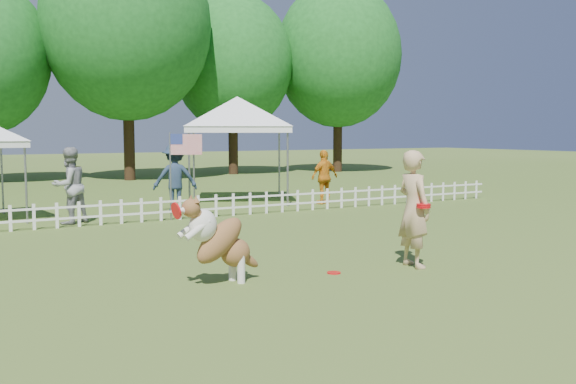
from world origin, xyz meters
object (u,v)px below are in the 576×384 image
object	(u,v)px
spectator_a	(69,186)
handler	(414,209)
frisbee_on_turf	(334,273)
spectator_c	(324,177)
spectator_b	(175,178)
dog	(221,240)
canopy_tent_right	(238,151)
flag_pole	(170,176)

from	to	relation	value
spectator_a	handler	bearing A→B (deg)	91.38
frisbee_on_turf	spectator_c	size ratio (longest dim) A/B	0.13
frisbee_on_turf	spectator_b	distance (m)	8.95
dog	spectator_b	distance (m)	9.01
spectator_a	spectator_b	world-z (taller)	spectator_b
frisbee_on_turf	spectator_b	size ratio (longest dim) A/B	0.12
frisbee_on_turf	spectator_c	distance (m)	9.89
canopy_tent_right	spectator_b	xyz separation A→B (m)	(-2.61, -1.38, -0.69)
dog	frisbee_on_turf	distance (m)	1.97
canopy_tent_right	spectator_a	world-z (taller)	canopy_tent_right
frisbee_on_turf	spectator_b	world-z (taller)	spectator_b
handler	spectator_a	distance (m)	8.91
handler	frisbee_on_turf	distance (m)	1.73
canopy_tent_right	spectator_c	world-z (taller)	canopy_tent_right
spectator_a	spectator_b	bearing A→B (deg)	174.99
spectator_a	spectator_c	distance (m)	7.76
dog	spectator_c	distance (m)	10.79
spectator_a	spectator_b	distance (m)	3.27
dog	flag_pole	distance (m)	7.23
handler	flag_pole	xyz separation A→B (m)	(-1.54, 7.45, 0.15)
dog	spectator_c	world-z (taller)	spectator_c
handler	spectator_c	world-z (taller)	handler
flag_pole	spectator_c	distance (m)	5.50
handler	canopy_tent_right	xyz separation A→B (m)	(1.78, 10.49, 0.67)
canopy_tent_right	spectator_a	distance (m)	6.24
spectator_a	spectator_c	world-z (taller)	spectator_a
frisbee_on_turf	spectator_b	bearing A→B (deg)	86.11
spectator_a	canopy_tent_right	bearing A→B (deg)	178.91
flag_pole	dog	bearing A→B (deg)	-79.55
handler	spectator_c	distance (m)	9.38
frisbee_on_turf	spectator_b	xyz separation A→B (m)	(0.60, 8.88, 0.94)
handler	dog	size ratio (longest dim) A/B	1.47
canopy_tent_right	flag_pole	distance (m)	4.54
handler	frisbee_on_turf	bearing A→B (deg)	84.35
handler	dog	bearing A→B (deg)	85.77
flag_pole	spectator_b	xyz separation A→B (m)	(0.72, 1.66, -0.17)
handler	canopy_tent_right	world-z (taller)	canopy_tent_right
frisbee_on_turf	spectator_a	xyz separation A→B (m)	(-2.48, 7.78, 0.92)
frisbee_on_turf	canopy_tent_right	size ratio (longest dim) A/B	0.07
frisbee_on_turf	flag_pole	bearing A→B (deg)	90.94
handler	canopy_tent_right	distance (m)	10.66
canopy_tent_right	flag_pole	size ratio (longest dim) A/B	1.47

